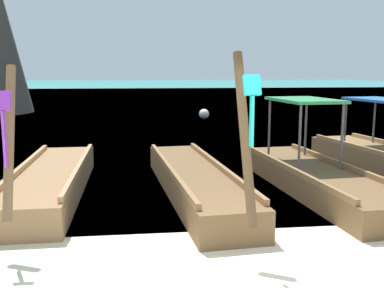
# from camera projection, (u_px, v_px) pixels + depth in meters

# --- Properties ---
(sea_water) EXTENTS (120.00, 120.00, 0.00)m
(sea_water) POSITION_uv_depth(u_px,v_px,m) (145.00, 88.00, 65.37)
(sea_water) COLOR teal
(sea_water) RESTS_ON ground
(longtail_boat_violet_ribbon) EXTENTS (1.22, 5.64, 2.44)m
(longtail_boat_violet_ribbon) POSITION_uv_depth(u_px,v_px,m) (51.00, 181.00, 8.49)
(longtail_boat_violet_ribbon) COLOR olive
(longtail_boat_violet_ribbon) RESTS_ON ground
(longtail_boat_turquoise_ribbon) EXTENTS (1.54, 6.10, 2.61)m
(longtail_boat_turquoise_ribbon) POSITION_uv_depth(u_px,v_px,m) (195.00, 181.00, 8.47)
(longtail_boat_turquoise_ribbon) COLOR brown
(longtail_boat_turquoise_ribbon) RESTS_ON ground
(longtail_boat_blue_ribbon) EXTENTS (1.69, 5.59, 2.32)m
(longtail_boat_blue_ribbon) POSITION_uv_depth(u_px,v_px,m) (316.00, 176.00, 8.73)
(longtail_boat_blue_ribbon) COLOR brown
(longtail_boat_blue_ribbon) RESTS_ON ground
(mooring_buoy_near) EXTENTS (0.50, 0.50, 0.50)m
(mooring_buoy_near) POSITION_uv_depth(u_px,v_px,m) (204.00, 114.00, 22.06)
(mooring_buoy_near) COLOR white
(mooring_buoy_near) RESTS_ON sea_water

